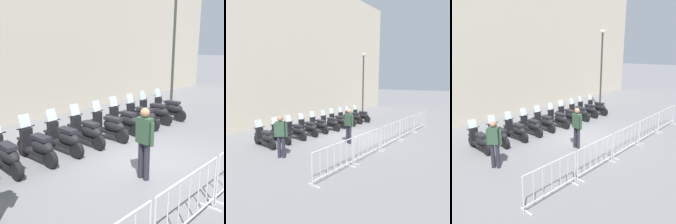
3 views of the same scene
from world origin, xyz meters
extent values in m
plane|color=slate|center=(0.00, 0.00, 0.00)|extent=(120.00, 120.00, 0.00)
cube|color=#B2A893|center=(0.73, 7.10, 5.55)|extent=(28.10, 5.23, 11.10)
cylinder|color=black|center=(-3.69, 3.23, 0.24)|extent=(0.20, 0.49, 0.48)
cylinder|color=black|center=(-3.84, 1.99, 0.24)|extent=(0.20, 0.49, 0.48)
cube|color=black|center=(-3.76, 2.61, 0.28)|extent=(0.39, 0.90, 0.10)
ellipsoid|color=black|center=(-3.80, 2.33, 0.52)|extent=(0.46, 0.88, 0.40)
cube|color=black|center=(-3.79, 2.36, 0.74)|extent=(0.35, 0.63, 0.10)
cube|color=black|center=(-3.71, 3.04, 0.55)|extent=(0.35, 0.18, 0.60)
cylinder|color=black|center=(-3.71, 3.04, 0.88)|extent=(0.56, 0.11, 0.04)
cube|color=silver|center=(-3.70, 3.09, 1.06)|extent=(0.33, 0.18, 0.35)
cube|color=black|center=(-3.69, 3.23, 0.51)|extent=(0.24, 0.34, 0.06)
cylinder|color=black|center=(-2.78, 3.15, 0.24)|extent=(0.21, 0.50, 0.48)
cylinder|color=black|center=(-2.97, 1.93, 0.24)|extent=(0.21, 0.50, 0.48)
cube|color=black|center=(-2.88, 2.54, 0.28)|extent=(0.41, 0.90, 0.10)
ellipsoid|color=black|center=(-2.92, 2.26, 0.52)|extent=(0.49, 0.89, 0.40)
cube|color=black|center=(-2.91, 2.29, 0.74)|extent=(0.37, 0.64, 0.10)
cube|color=black|center=(-2.81, 2.97, 0.55)|extent=(0.36, 0.19, 0.60)
cylinder|color=black|center=(-2.81, 2.97, 0.88)|extent=(0.56, 0.12, 0.04)
cube|color=silver|center=(-2.80, 3.02, 1.06)|extent=(0.34, 0.19, 0.35)
cube|color=black|center=(-2.78, 3.15, 0.51)|extent=(0.25, 0.35, 0.06)
cylinder|color=black|center=(-1.94, 3.04, 0.24)|extent=(0.18, 0.49, 0.48)
cylinder|color=black|center=(-2.04, 1.80, 0.24)|extent=(0.18, 0.49, 0.48)
cube|color=black|center=(-1.99, 2.42, 0.28)|extent=(0.35, 0.89, 0.10)
ellipsoid|color=black|center=(-2.01, 2.14, 0.52)|extent=(0.42, 0.86, 0.40)
cube|color=black|center=(-2.01, 2.17, 0.74)|extent=(0.32, 0.62, 0.10)
cube|color=black|center=(-1.96, 2.85, 0.55)|extent=(0.35, 0.17, 0.60)
cylinder|color=black|center=(-1.96, 2.85, 0.88)|extent=(0.56, 0.08, 0.04)
cube|color=silver|center=(-1.96, 2.90, 1.06)|extent=(0.33, 0.16, 0.35)
cube|color=black|center=(-1.94, 3.04, 0.51)|extent=(0.22, 0.33, 0.06)
cylinder|color=black|center=(-1.05, 2.95, 0.24)|extent=(0.18, 0.49, 0.48)
cylinder|color=black|center=(-1.16, 1.72, 0.24)|extent=(0.18, 0.49, 0.48)
cube|color=black|center=(-1.11, 2.33, 0.28)|extent=(0.35, 0.89, 0.10)
ellipsoid|color=black|center=(-1.13, 2.06, 0.52)|extent=(0.43, 0.87, 0.40)
cube|color=black|center=(-1.13, 2.09, 0.74)|extent=(0.33, 0.62, 0.10)
cube|color=black|center=(-1.07, 2.77, 0.55)|extent=(0.35, 0.17, 0.60)
cylinder|color=black|center=(-1.07, 2.77, 0.88)|extent=(0.56, 0.08, 0.04)
cube|color=silver|center=(-1.06, 2.81, 1.06)|extent=(0.33, 0.17, 0.35)
cube|color=black|center=(-1.05, 2.95, 0.51)|extent=(0.23, 0.34, 0.06)
cylinder|color=black|center=(-0.14, 2.87, 0.24)|extent=(0.20, 0.49, 0.48)
cylinder|color=black|center=(-0.30, 1.64, 0.24)|extent=(0.20, 0.49, 0.48)
cube|color=black|center=(-0.22, 2.26, 0.28)|extent=(0.39, 0.90, 0.10)
ellipsoid|color=black|center=(-0.25, 1.98, 0.52)|extent=(0.46, 0.88, 0.40)
cube|color=black|center=(-0.25, 2.01, 0.74)|extent=(0.35, 0.63, 0.10)
cube|color=black|center=(-0.16, 2.69, 0.55)|extent=(0.35, 0.18, 0.60)
cylinder|color=black|center=(-0.16, 2.69, 0.88)|extent=(0.56, 0.11, 0.04)
cube|color=silver|center=(-0.16, 2.74, 1.06)|extent=(0.34, 0.18, 0.35)
cube|color=black|center=(-0.14, 2.87, 0.51)|extent=(0.24, 0.34, 0.06)
cylinder|color=black|center=(0.69, 2.67, 0.24)|extent=(0.16, 0.49, 0.48)
cylinder|color=black|center=(0.63, 1.44, 0.24)|extent=(0.16, 0.49, 0.48)
cube|color=black|center=(0.66, 2.06, 0.28)|extent=(0.32, 0.88, 0.10)
ellipsoid|color=black|center=(0.64, 1.78, 0.52)|extent=(0.40, 0.86, 0.40)
cube|color=black|center=(0.65, 1.81, 0.74)|extent=(0.31, 0.61, 0.10)
cube|color=black|center=(0.68, 2.49, 0.55)|extent=(0.35, 0.16, 0.60)
cylinder|color=black|center=(0.68, 2.49, 0.88)|extent=(0.56, 0.06, 0.04)
cube|color=silver|center=(0.68, 2.54, 1.06)|extent=(0.33, 0.16, 0.35)
cube|color=black|center=(0.69, 2.67, 0.51)|extent=(0.22, 0.33, 0.06)
cylinder|color=black|center=(1.65, 2.68, 0.24)|extent=(0.22, 0.50, 0.48)
cylinder|color=black|center=(1.45, 1.46, 0.24)|extent=(0.22, 0.50, 0.48)
cube|color=black|center=(1.55, 2.07, 0.28)|extent=(0.42, 0.90, 0.10)
ellipsoid|color=black|center=(1.51, 1.79, 0.52)|extent=(0.49, 0.89, 0.40)
cube|color=black|center=(1.51, 1.82, 0.74)|extent=(0.37, 0.64, 0.10)
cube|color=black|center=(1.62, 2.50, 0.55)|extent=(0.36, 0.19, 0.60)
cylinder|color=black|center=(1.62, 2.50, 0.88)|extent=(0.56, 0.13, 0.04)
cube|color=silver|center=(1.63, 2.55, 1.06)|extent=(0.34, 0.19, 0.35)
cube|color=black|center=(1.65, 2.68, 0.51)|extent=(0.25, 0.35, 0.06)
cylinder|color=black|center=(2.48, 2.52, 0.24)|extent=(0.18, 0.49, 0.48)
cylinder|color=black|center=(2.38, 1.28, 0.24)|extent=(0.18, 0.49, 0.48)
cube|color=black|center=(2.43, 1.90, 0.28)|extent=(0.35, 0.89, 0.10)
ellipsoid|color=black|center=(2.41, 1.62, 0.52)|extent=(0.43, 0.87, 0.40)
cube|color=black|center=(2.41, 1.65, 0.74)|extent=(0.33, 0.62, 0.10)
cube|color=black|center=(2.47, 2.33, 0.55)|extent=(0.35, 0.17, 0.60)
cylinder|color=black|center=(2.47, 2.33, 0.88)|extent=(0.56, 0.08, 0.04)
cube|color=silver|center=(2.47, 2.38, 1.06)|extent=(0.33, 0.17, 0.35)
cube|color=black|center=(2.48, 2.52, 0.51)|extent=(0.23, 0.34, 0.06)
cylinder|color=black|center=(3.35, 2.48, 0.24)|extent=(0.16, 0.48, 0.48)
cylinder|color=black|center=(3.30, 1.24, 0.24)|extent=(0.16, 0.48, 0.48)
cube|color=black|center=(3.32, 1.86, 0.28)|extent=(0.31, 0.88, 0.10)
ellipsoid|color=black|center=(3.31, 1.58, 0.52)|extent=(0.39, 0.85, 0.40)
cube|color=black|center=(3.32, 1.61, 0.74)|extent=(0.30, 0.61, 0.10)
cube|color=black|center=(3.34, 2.30, 0.55)|extent=(0.34, 0.15, 0.60)
cylinder|color=black|center=(3.34, 2.30, 0.88)|extent=(0.56, 0.06, 0.04)
cube|color=silver|center=(3.34, 2.35, 1.06)|extent=(0.32, 0.15, 0.35)
cube|color=black|center=(3.35, 2.48, 0.51)|extent=(0.21, 0.33, 0.06)
cylinder|color=black|center=(4.24, 2.29, 0.24)|extent=(0.17, 0.49, 0.48)
cylinder|color=black|center=(4.16, 1.05, 0.24)|extent=(0.17, 0.49, 0.48)
cube|color=black|center=(4.20, 1.67, 0.28)|extent=(0.33, 0.88, 0.10)
ellipsoid|color=black|center=(4.18, 1.39, 0.52)|extent=(0.41, 0.86, 0.40)
cube|color=black|center=(4.18, 1.42, 0.74)|extent=(0.32, 0.62, 0.10)
cube|color=black|center=(4.23, 2.10, 0.55)|extent=(0.35, 0.16, 0.60)
cylinder|color=black|center=(4.23, 2.10, 0.88)|extent=(0.56, 0.07, 0.04)
cube|color=silver|center=(4.23, 2.15, 1.06)|extent=(0.33, 0.16, 0.35)
cube|color=black|center=(4.24, 2.29, 0.51)|extent=(0.22, 0.33, 0.06)
cube|color=#B2B5B7|center=(-5.39, -1.75, 0.02)|extent=(0.08, 0.44, 0.04)
cube|color=#B2B5B7|center=(-3.55, -1.94, 0.02)|extent=(0.08, 0.44, 0.04)
cylinder|color=#B2B5B7|center=(-5.47, -1.74, 0.53)|extent=(0.04, 0.04, 1.05)
cylinder|color=#B2B5B7|center=(-3.47, -1.94, 0.53)|extent=(0.04, 0.04, 1.05)
cylinder|color=#B2B5B7|center=(-4.47, -1.84, 1.05)|extent=(2.00, 0.24, 0.04)
cylinder|color=#B2B5B7|center=(-4.47, -1.84, 0.18)|extent=(2.00, 0.24, 0.04)
cylinder|color=#B2B5B7|center=(-5.14, -1.77, 0.61)|extent=(0.02, 0.02, 0.87)
cylinder|color=#B2B5B7|center=(-4.81, -1.81, 0.61)|extent=(0.02, 0.02, 0.87)
cylinder|color=#B2B5B7|center=(-4.47, -1.84, 0.61)|extent=(0.02, 0.02, 0.87)
cylinder|color=#B2B5B7|center=(-4.14, -1.88, 0.61)|extent=(0.02, 0.02, 0.87)
cylinder|color=#B2B5B7|center=(-3.81, -1.91, 0.61)|extent=(0.02, 0.02, 0.87)
cube|color=#B2B5B7|center=(-3.27, -1.96, 0.02)|extent=(0.08, 0.44, 0.04)
cube|color=#B2B5B7|center=(-1.43, -2.15, 0.02)|extent=(0.08, 0.44, 0.04)
cylinder|color=#B2B5B7|center=(-3.35, -1.96, 0.53)|extent=(0.04, 0.04, 1.05)
cylinder|color=#B2B5B7|center=(-1.35, -2.16, 0.53)|extent=(0.04, 0.04, 1.05)
cylinder|color=#B2B5B7|center=(-2.35, -2.06, 1.05)|extent=(2.00, 0.24, 0.04)
cylinder|color=#B2B5B7|center=(-2.35, -2.06, 0.18)|extent=(2.00, 0.24, 0.04)
cylinder|color=#B2B5B7|center=(-3.02, -1.99, 0.61)|extent=(0.02, 0.02, 0.87)
cylinder|color=#B2B5B7|center=(-2.69, -2.02, 0.61)|extent=(0.02, 0.02, 0.87)
cylinder|color=#B2B5B7|center=(-2.35, -2.06, 0.61)|extent=(0.02, 0.02, 0.87)
cylinder|color=#B2B5B7|center=(-2.02, -2.09, 0.61)|extent=(0.02, 0.02, 0.87)
cylinder|color=#B2B5B7|center=(-1.69, -2.13, 0.61)|extent=(0.02, 0.02, 0.87)
cube|color=#B2B5B7|center=(-1.15, -2.18, 0.02)|extent=(0.08, 0.44, 0.04)
cube|color=#B2B5B7|center=(0.69, -2.37, 0.02)|extent=(0.08, 0.44, 0.04)
cylinder|color=#B2B5B7|center=(-1.23, -2.17, 0.53)|extent=(0.04, 0.04, 1.05)
cylinder|color=#B2B5B7|center=(0.77, -2.38, 0.53)|extent=(0.04, 0.04, 1.05)
cylinder|color=#B2B5B7|center=(-0.23, -2.27, 1.05)|extent=(2.00, 0.24, 0.04)
cylinder|color=#B2B5B7|center=(-0.23, -2.27, 0.18)|extent=(2.00, 0.24, 0.04)
cylinder|color=#B2B5B7|center=(-0.90, -2.21, 0.61)|extent=(0.02, 0.02, 0.87)
cylinder|color=#B2B5B7|center=(-0.57, -2.24, 0.61)|extent=(0.02, 0.02, 0.87)
cylinder|color=#B2B5B7|center=(-0.23, -2.27, 0.61)|extent=(0.02, 0.02, 0.87)
cylinder|color=#B2B5B7|center=(0.10, -2.31, 0.61)|extent=(0.02, 0.02, 0.87)
cylinder|color=#B2B5B7|center=(0.43, -2.34, 0.61)|extent=(0.02, 0.02, 0.87)
cube|color=#B2B5B7|center=(0.97, -2.40, 0.02)|extent=(0.08, 0.44, 0.04)
cube|color=#B2B5B7|center=(2.81, -2.59, 0.02)|extent=(0.08, 0.44, 0.04)
cylinder|color=#B2B5B7|center=(0.89, -2.39, 0.53)|extent=(0.04, 0.04, 1.05)
cylinder|color=#B2B5B7|center=(2.89, -2.59, 0.53)|extent=(0.04, 0.04, 1.05)
cylinder|color=#B2B5B7|center=(1.89, -2.49, 1.05)|extent=(2.00, 0.24, 0.04)
cylinder|color=#B2B5B7|center=(1.89, -2.49, 0.18)|extent=(2.00, 0.24, 0.04)
cylinder|color=#B2B5B7|center=(1.22, -2.42, 0.61)|extent=(0.02, 0.02, 0.87)
cylinder|color=#B2B5B7|center=(1.55, -2.46, 0.61)|extent=(0.02, 0.02, 0.87)
cylinder|color=#B2B5B7|center=(1.89, -2.49, 0.61)|extent=(0.02, 0.02, 0.87)
cylinder|color=#B2B5B7|center=(2.22, -2.53, 0.61)|extent=(0.02, 0.02, 0.87)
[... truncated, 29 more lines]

